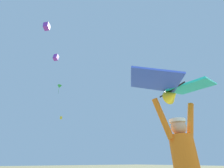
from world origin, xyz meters
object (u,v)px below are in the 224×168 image
at_px(held_stunt_kite, 173,87).
at_px(distant_kite_purple_mid_left, 56,57).
at_px(distant_kite_green_low_left, 59,87).
at_px(distant_kite_purple_overhead_distant, 47,26).
at_px(distant_kite_yellow_high_left, 61,118).

height_order(held_stunt_kite, distant_kite_purple_mid_left, distant_kite_purple_mid_left).
bearing_deg(held_stunt_kite, distant_kite_green_low_left, 78.22).
relative_size(distant_kite_green_low_left, distant_kite_purple_overhead_distant, 1.11).
bearing_deg(distant_kite_yellow_high_left, distant_kite_green_low_left, -114.85).
bearing_deg(distant_kite_green_low_left, held_stunt_kite, -101.78).
relative_size(distant_kite_green_low_left, distant_kite_purple_mid_left, 1.23).
distance_m(held_stunt_kite, distant_kite_purple_overhead_distant, 26.74).
bearing_deg(distant_kite_purple_overhead_distant, distant_kite_yellow_high_left, 56.90).
bearing_deg(distant_kite_purple_mid_left, distant_kite_green_low_left, 44.64).
height_order(distant_kite_purple_overhead_distant, distant_kite_purple_mid_left, distant_kite_purple_overhead_distant).
height_order(distant_kite_green_low_left, distant_kite_yellow_high_left, distant_kite_green_low_left).
bearing_deg(distant_kite_green_low_left, distant_kite_yellow_high_left, 65.15).
bearing_deg(held_stunt_kite, distant_kite_purple_overhead_distant, 90.52).
xyz_separation_m(held_stunt_kite, distant_kite_green_low_left, (5.13, 24.59, 11.33)).
distance_m(distant_kite_green_low_left, distant_kite_purple_mid_left, 5.40).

